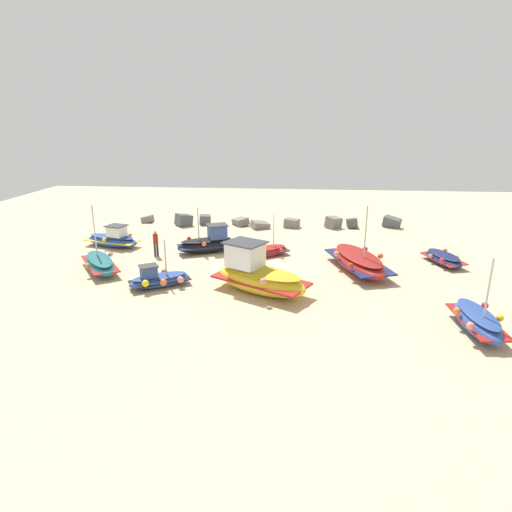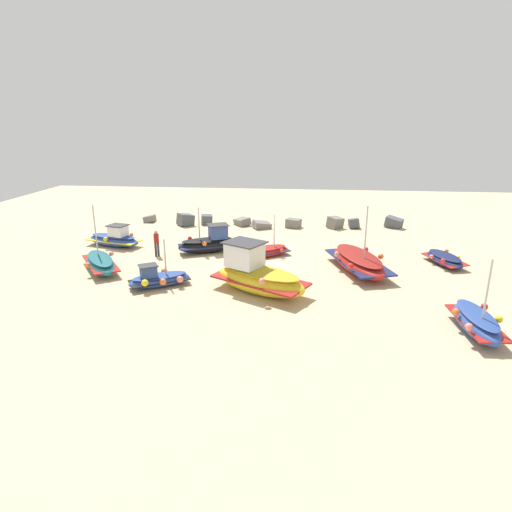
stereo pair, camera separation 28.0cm
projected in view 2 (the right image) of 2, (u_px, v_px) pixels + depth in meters
The scene contains 12 objects.
ground_plane at pixel (257, 261), 26.64m from camera, with size 56.85×56.85×0.00m, color #C6B289.
fishing_boat_0 at pixel (358, 262), 24.73m from camera, with size 3.53×5.80×3.89m.
fishing_boat_1 at pixel (101, 263), 24.83m from camera, with size 3.47×4.12×3.72m.
fishing_boat_2 at pixel (267, 251), 27.41m from camera, with size 3.17×2.63×2.63m.
fishing_boat_3 at pixel (476, 322), 17.51m from camera, with size 1.75×3.66×3.31m.
fishing_boat_4 at pixel (209, 243), 28.17m from camera, with size 3.97×2.75×3.01m.
fishing_boat_5 at pixel (257, 275), 21.63m from camera, with size 5.34×4.18×2.50m.
fishing_boat_6 at pixel (444, 259), 25.82m from camera, with size 2.12×3.31×0.72m.
fishing_boat_7 at pixel (158, 279), 22.49m from camera, with size 3.29×2.63×2.48m.
fishing_boat_8 at pixel (114, 239), 29.54m from camera, with size 4.11×2.34×1.51m.
person_walking at pixel (156, 241), 27.20m from camera, with size 0.32×0.32×1.68m.
breakwater_rocks at pixel (269, 222), 35.01m from camera, with size 21.24×2.69×1.14m.
Camera 2 is at (2.54, -25.18, 8.30)m, focal length 30.64 mm.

